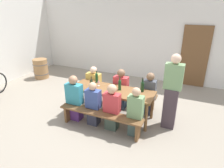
{
  "coord_description": "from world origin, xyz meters",
  "views": [
    {
      "loc": [
        1.81,
        -4.04,
        2.73
      ],
      "look_at": [
        0.0,
        0.0,
        0.9
      ],
      "focal_mm": 31.14,
      "sensor_mm": 36.0,
      "label": 1
    }
  ],
  "objects_px": {
    "tasting_table": "(112,93)",
    "seated_guest_far_2": "(149,94)",
    "bench_far": "(121,94)",
    "wine_barrel": "(41,69)",
    "wine_bottle_1": "(120,85)",
    "seated_guest_near_1": "(93,105)",
    "wine_bottle_4": "(92,86)",
    "wine_glass_0": "(98,81)",
    "seated_guest_near_2": "(112,108)",
    "wine_bottle_0": "(97,78)",
    "wine_bottle_5": "(143,87)",
    "bench_near": "(100,116)",
    "wine_glass_1": "(77,81)",
    "seated_guest_near_3": "(135,113)",
    "wooden_door": "(194,57)",
    "wine_bottle_2": "(142,85)",
    "standing_host": "(172,93)",
    "seated_guest_far_0": "(94,86)",
    "seated_guest_far_1": "(121,90)",
    "seated_guest_near_0": "(75,99)",
    "wine_bottle_3": "(91,84)"
  },
  "relations": [
    {
      "from": "seated_guest_near_2",
      "to": "wine_bottle_5",
      "type": "bearing_deg",
      "value": -35.52
    },
    {
      "from": "wine_bottle_0",
      "to": "seated_guest_near_0",
      "type": "distance_m",
      "value": 0.87
    },
    {
      "from": "wine_bottle_4",
      "to": "wine_bottle_1",
      "type": "bearing_deg",
      "value": 28.57
    },
    {
      "from": "wine_bottle_2",
      "to": "wine_glass_1",
      "type": "height_order",
      "value": "wine_bottle_2"
    },
    {
      "from": "wine_bottle_4",
      "to": "wine_bottle_2",
      "type": "bearing_deg",
      "value": 27.24
    },
    {
      "from": "seated_guest_near_3",
      "to": "wooden_door",
      "type": "bearing_deg",
      "value": -14.79
    },
    {
      "from": "wooden_door",
      "to": "bench_near",
      "type": "distance_m",
      "value": 4.17
    },
    {
      "from": "bench_far",
      "to": "wine_barrel",
      "type": "xyz_separation_m",
      "value": [
        -3.72,
        0.79,
        0.02
      ]
    },
    {
      "from": "wine_bottle_2",
      "to": "standing_host",
      "type": "xyz_separation_m",
      "value": [
        0.74,
        -0.19,
        0.01
      ]
    },
    {
      "from": "bench_far",
      "to": "seated_guest_near_3",
      "type": "xyz_separation_m",
      "value": [
        0.78,
        -1.17,
        0.19
      ]
    },
    {
      "from": "seated_guest_far_2",
      "to": "tasting_table",
      "type": "bearing_deg",
      "value": -58.34
    },
    {
      "from": "seated_guest_near_1",
      "to": "wine_glass_0",
      "type": "bearing_deg",
      "value": 15.51
    },
    {
      "from": "wine_bottle_3",
      "to": "wine_barrel",
      "type": "distance_m",
      "value": 3.62
    },
    {
      "from": "wooden_door",
      "to": "wine_barrel",
      "type": "distance_m",
      "value": 5.72
    },
    {
      "from": "bench_far",
      "to": "seated_guest_far_0",
      "type": "xyz_separation_m",
      "value": [
        -0.81,
        -0.15,
        0.16
      ]
    },
    {
      "from": "wine_bottle_1",
      "to": "seated_guest_near_2",
      "type": "distance_m",
      "value": 0.67
    },
    {
      "from": "tasting_table",
      "to": "wine_bottle_4",
      "type": "height_order",
      "value": "wine_bottle_4"
    },
    {
      "from": "wine_bottle_0",
      "to": "wine_bottle_5",
      "type": "height_order",
      "value": "wine_bottle_0"
    },
    {
      "from": "bench_near",
      "to": "wine_glass_1",
      "type": "height_order",
      "value": "wine_glass_1"
    },
    {
      "from": "wine_bottle_4",
      "to": "bench_far",
      "type": "bearing_deg",
      "value": 65.66
    },
    {
      "from": "wine_bottle_1",
      "to": "seated_guest_far_0",
      "type": "xyz_separation_m",
      "value": [
        -0.99,
        0.45,
        -0.36
      ]
    },
    {
      "from": "wine_glass_0",
      "to": "seated_guest_near_1",
      "type": "relative_size",
      "value": 0.17
    },
    {
      "from": "bench_far",
      "to": "wine_bottle_4",
      "type": "relative_size",
      "value": 6.5
    },
    {
      "from": "bench_far",
      "to": "wine_bottle_4",
      "type": "height_order",
      "value": "wine_bottle_4"
    },
    {
      "from": "wine_glass_1",
      "to": "seated_guest_far_0",
      "type": "distance_m",
      "value": 0.75
    },
    {
      "from": "wine_bottle_1",
      "to": "seated_guest_near_2",
      "type": "xyz_separation_m",
      "value": [
        0.05,
        -0.57,
        -0.34
      ]
    },
    {
      "from": "wooden_door",
      "to": "seated_guest_far_1",
      "type": "distance_m",
      "value": 3.1
    },
    {
      "from": "wine_bottle_5",
      "to": "wine_bottle_4",
      "type": "bearing_deg",
      "value": -158.39
    },
    {
      "from": "wine_bottle_0",
      "to": "wine_glass_0",
      "type": "height_order",
      "value": "wine_bottle_0"
    },
    {
      "from": "wine_bottle_1",
      "to": "wine_bottle_4",
      "type": "height_order",
      "value": "wine_bottle_1"
    },
    {
      "from": "seated_guest_near_3",
      "to": "wine_bottle_0",
      "type": "bearing_deg",
      "value": 60.07
    },
    {
      "from": "bench_near",
      "to": "wine_bottle_3",
      "type": "bearing_deg",
      "value": 134.11
    },
    {
      "from": "wooden_door",
      "to": "seated_guest_near_2",
      "type": "distance_m",
      "value": 3.91
    },
    {
      "from": "wine_bottle_2",
      "to": "seated_guest_near_2",
      "type": "relative_size",
      "value": 0.28
    },
    {
      "from": "seated_guest_near_2",
      "to": "seated_guest_far_1",
      "type": "bearing_deg",
      "value": 10.52
    },
    {
      "from": "wine_bottle_2",
      "to": "wine_bottle_4",
      "type": "xyz_separation_m",
      "value": [
        -1.1,
        -0.57,
        0.01
      ]
    },
    {
      "from": "wine_barrel",
      "to": "seated_guest_near_3",
      "type": "bearing_deg",
      "value": -23.58
    },
    {
      "from": "wine_bottle_5",
      "to": "seated_guest_near_1",
      "type": "distance_m",
      "value": 1.26
    },
    {
      "from": "wine_glass_1",
      "to": "bench_far",
      "type": "bearing_deg",
      "value": 39.64
    },
    {
      "from": "wine_bottle_3",
      "to": "wine_barrel",
      "type": "height_order",
      "value": "wine_bottle_3"
    },
    {
      "from": "wine_bottle_1",
      "to": "seated_guest_near_2",
      "type": "relative_size",
      "value": 0.3
    },
    {
      "from": "wine_bottle_1",
      "to": "seated_guest_near_1",
      "type": "bearing_deg",
      "value": -127.42
    },
    {
      "from": "wine_bottle_4",
      "to": "wine_glass_0",
      "type": "relative_size",
      "value": 1.71
    },
    {
      "from": "wine_bottle_4",
      "to": "seated_guest_far_0",
      "type": "height_order",
      "value": "seated_guest_far_0"
    },
    {
      "from": "wooden_door",
      "to": "wine_bottle_3",
      "type": "bearing_deg",
      "value": -124.85
    },
    {
      "from": "wine_bottle_1",
      "to": "wine_bottle_3",
      "type": "relative_size",
      "value": 1.09
    },
    {
      "from": "tasting_table",
      "to": "wine_bottle_5",
      "type": "distance_m",
      "value": 0.78
    },
    {
      "from": "bench_far",
      "to": "wine_glass_1",
      "type": "bearing_deg",
      "value": -140.36
    },
    {
      "from": "tasting_table",
      "to": "seated_guest_far_2",
      "type": "height_order",
      "value": "seated_guest_far_2"
    },
    {
      "from": "seated_guest_near_1",
      "to": "seated_guest_far_0",
      "type": "distance_m",
      "value": 1.16
    }
  ]
}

